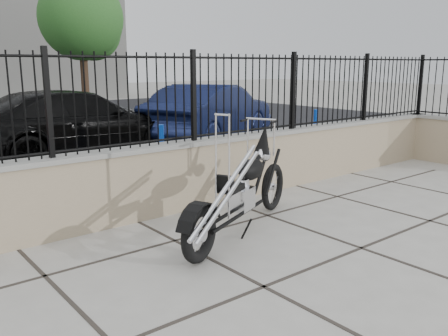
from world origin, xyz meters
TOP-DOWN VIEW (x-y plane):
  - ground_plane at (0.00, 0.00)m, footprint 90.00×90.00m
  - retaining_wall at (0.00, 2.50)m, footprint 14.00×0.36m
  - iron_fence at (0.00, 2.50)m, footprint 14.00×0.08m
  - chopper_motorcycle at (0.75, 1.22)m, footprint 2.51×1.43m
  - car_black at (1.19, 7.24)m, footprint 5.21×2.46m
  - car_blue at (4.77, 7.02)m, footprint 4.83×3.37m
  - bollard_b at (1.81, 4.71)m, footprint 0.12×0.12m
  - bollard_c at (6.85, 5.25)m, footprint 0.13×0.13m
  - tree_right at (5.19, 16.19)m, footprint 3.36×3.36m

SIDE VIEW (x-z plane):
  - ground_plane at x=0.00m, z-range 0.00..0.00m
  - bollard_c at x=6.85m, z-range 0.00..0.85m
  - bollard_b at x=1.81m, z-range 0.00..0.90m
  - retaining_wall at x=0.00m, z-range 0.00..0.96m
  - car_black at x=1.19m, z-range 0.00..1.47m
  - car_blue at x=4.77m, z-range 0.00..1.51m
  - chopper_motorcycle at x=0.75m, z-range 0.00..1.52m
  - iron_fence at x=0.00m, z-range 0.96..2.16m
  - tree_right at x=5.19m, z-range 1.14..6.81m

